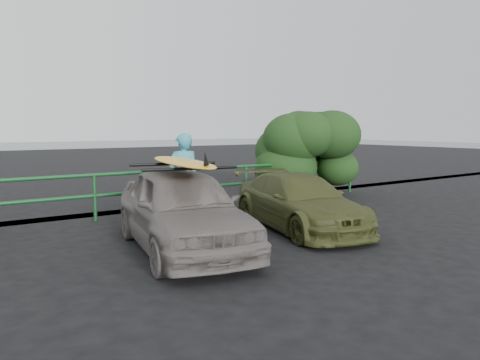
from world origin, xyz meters
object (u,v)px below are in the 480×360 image
object	(u,v)px
olive_vehicle	(299,202)
surfboard	(182,162)
guardrail	(139,194)
man	(183,177)
sedan	(182,209)

from	to	relation	value
olive_vehicle	surfboard	size ratio (longest dim) A/B	1.28
guardrail	man	size ratio (longest dim) A/B	7.38
olive_vehicle	man	world-z (taller)	man
guardrail	sedan	xyz separation A→B (m)	(-0.56, -3.18, 0.16)
guardrail	sedan	bearing A→B (deg)	-100.06
sedan	olive_vehicle	distance (m)	2.67
olive_vehicle	surfboard	xyz separation A→B (m)	(-2.66, -0.10, 0.92)
man	olive_vehicle	bearing A→B (deg)	135.38
guardrail	surfboard	xyz separation A→B (m)	(-0.56, -3.18, 0.94)
guardrail	olive_vehicle	xyz separation A→B (m)	(2.10, -3.08, 0.02)
guardrail	man	distance (m)	1.30
surfboard	man	bearing A→B (deg)	73.33
sedan	olive_vehicle	size ratio (longest dim) A/B	1.07
guardrail	sedan	size ratio (longest dim) A/B	3.49
sedan	surfboard	distance (m)	0.78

